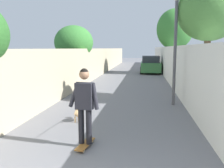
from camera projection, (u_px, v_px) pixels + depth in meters
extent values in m
plane|color=slate|center=(129.00, 81.00, 16.49)|extent=(80.00, 80.00, 0.00)
cube|color=tan|center=(83.00, 67.00, 14.73)|extent=(48.00, 0.30, 2.18)
cube|color=silver|center=(174.00, 66.00, 14.01)|extent=(48.00, 0.30, 2.32)
cylinder|color=brown|center=(206.00, 68.00, 9.47)|extent=(0.24, 0.24, 2.87)
ellipsoid|color=#4C843D|center=(209.00, 11.00, 9.15)|extent=(2.39, 2.39, 2.22)
cylinder|color=#473523|center=(174.00, 57.00, 20.73)|extent=(0.26, 0.26, 2.89)
ellipsoid|color=#387A33|center=(175.00, 29.00, 20.39)|extent=(3.04, 3.04, 3.39)
cylinder|color=#473523|center=(74.00, 68.00, 15.84)|extent=(0.26, 0.26, 1.83)
ellipsoid|color=#387A33|center=(74.00, 42.00, 15.60)|extent=(2.48, 2.48, 2.17)
cylinder|color=#4C4C51|center=(175.00, 54.00, 9.26)|extent=(0.12, 0.12, 3.96)
cube|color=brown|center=(85.00, 144.00, 5.46)|extent=(0.82, 0.30, 0.02)
cylinder|color=beige|center=(87.00, 141.00, 5.75)|extent=(0.06, 0.04, 0.06)
cylinder|color=beige|center=(92.00, 141.00, 5.72)|extent=(0.06, 0.04, 0.06)
cylinder|color=beige|center=(78.00, 150.00, 5.22)|extent=(0.06, 0.04, 0.06)
cylinder|color=beige|center=(84.00, 151.00, 5.18)|extent=(0.06, 0.04, 0.06)
cylinder|color=black|center=(81.00, 126.00, 5.42)|extent=(0.15, 0.15, 0.80)
cylinder|color=black|center=(89.00, 127.00, 5.38)|extent=(0.15, 0.15, 0.80)
cube|color=#26262D|center=(85.00, 96.00, 5.30)|extent=(0.27, 0.40, 0.58)
cylinder|color=#26262D|center=(74.00, 95.00, 5.36)|extent=(0.12, 0.29, 0.58)
cylinder|color=#26262D|center=(95.00, 96.00, 5.24)|extent=(0.11, 0.19, 0.59)
sphere|color=#9E7051|center=(84.00, 74.00, 5.23)|extent=(0.22, 0.22, 0.22)
sphere|color=black|center=(84.00, 73.00, 5.23)|extent=(0.19, 0.19, 0.19)
ellipsoid|color=tan|center=(79.00, 113.00, 7.35)|extent=(0.43, 0.27, 0.22)
sphere|color=tan|center=(82.00, 108.00, 7.59)|extent=(0.15, 0.15, 0.15)
cone|color=black|center=(81.00, 106.00, 7.59)|extent=(0.06, 0.06, 0.06)
cone|color=black|center=(83.00, 106.00, 7.57)|extent=(0.06, 0.06, 0.06)
cylinder|color=tan|center=(78.00, 117.00, 7.52)|extent=(0.04, 0.04, 0.18)
cylinder|color=tan|center=(82.00, 117.00, 7.49)|extent=(0.04, 0.04, 0.18)
cylinder|color=tan|center=(75.00, 120.00, 7.27)|extent=(0.04, 0.04, 0.18)
cylinder|color=tan|center=(79.00, 120.00, 7.24)|extent=(0.04, 0.04, 0.18)
cylinder|color=tan|center=(75.00, 112.00, 7.10)|extent=(0.14, 0.05, 0.13)
cylinder|color=black|center=(81.00, 105.00, 6.32)|extent=(1.87, 0.68, 0.66)
cube|color=#336B38|center=(151.00, 67.00, 21.88)|extent=(3.81, 1.70, 0.80)
cube|color=#262B33|center=(151.00, 59.00, 21.79)|extent=(1.98, 1.50, 0.60)
cylinder|color=black|center=(142.00, 68.00, 23.18)|extent=(0.64, 0.22, 0.64)
cylinder|color=black|center=(159.00, 68.00, 22.97)|extent=(0.64, 0.22, 0.64)
cylinder|color=black|center=(141.00, 70.00, 20.87)|extent=(0.64, 0.22, 0.64)
cylinder|color=black|center=(160.00, 71.00, 20.66)|extent=(0.64, 0.22, 0.64)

